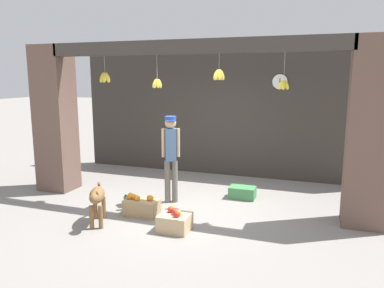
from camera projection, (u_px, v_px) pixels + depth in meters
name	position (u px, v px, depth m)	size (l,w,h in m)	color
ground_plane	(185.00, 209.00, 6.79)	(60.00, 60.00, 0.00)	gray
shop_back_wall	(223.00, 113.00, 8.98)	(7.28, 0.12, 3.00)	#38332D
shop_pillar_left	(55.00, 119.00, 7.78)	(0.70, 0.60, 3.00)	brown
shop_pillar_right	(371.00, 134.00, 5.83)	(0.70, 0.60, 3.00)	brown
storefront_awning	(186.00, 49.00, 6.40)	(5.38, 0.27, 0.84)	#3D3833
dog	(97.00, 198.00, 6.04)	(0.49, 0.80, 0.66)	brown
shopkeeper	(171.00, 152.00, 7.02)	(0.32, 0.30, 1.66)	#6B665B
fruit_crate_oranges	(142.00, 206.00, 6.49)	(0.59, 0.34, 0.37)	tan
fruit_crate_apples	(175.00, 221.00, 5.84)	(0.47, 0.42, 0.36)	tan
produce_box_green	(242.00, 192.00, 7.39)	(0.51, 0.33, 0.23)	#42844C
water_bottle	(126.00, 203.00, 6.75)	(0.08, 0.08, 0.28)	#38934C
wall_clock	(280.00, 82.00, 8.35)	(0.35, 0.03, 0.35)	black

